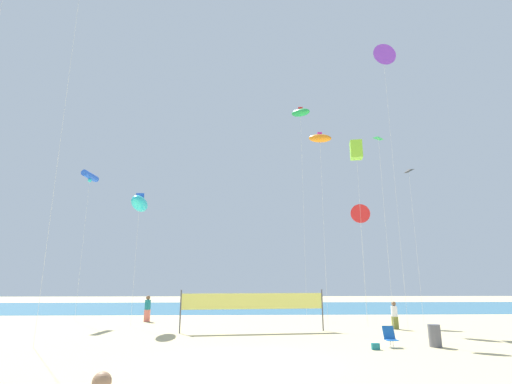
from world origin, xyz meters
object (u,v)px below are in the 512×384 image
object	(u,v)px
folding_beach_chair	(390,336)
kite_black_diamond	(408,172)
kite_red_delta	(360,214)
kite_lime_box	(356,150)
beachgoer_white_shirt	(394,314)
kite_orange_inflatable	(320,139)
kite_green_inflatable	(301,113)
kite_blue_tube	(90,176)
kite_cyan_inflatable	(140,204)
volleyball_net	(253,303)
beachgoer_teal_shirt	(148,308)
trash_barrel	(435,336)
kite_violet_delta	(383,56)
kite_green_diamond	(379,141)
beach_handbag	(376,346)

from	to	relation	value
folding_beach_chair	kite_black_diamond	distance (m)	13.32
kite_red_delta	kite_lime_box	bearing A→B (deg)	-106.85
beachgoer_white_shirt	kite_lime_box	world-z (taller)	kite_lime_box
kite_orange_inflatable	kite_green_inflatable	distance (m)	8.48
kite_blue_tube	kite_cyan_inflatable	world-z (taller)	kite_blue_tube
kite_cyan_inflatable	kite_lime_box	distance (m)	16.32
folding_beach_chair	kite_lime_box	distance (m)	14.74
volleyball_net	kite_orange_inflatable	world-z (taller)	kite_orange_inflatable
beachgoer_teal_shirt	kite_orange_inflatable	world-z (taller)	kite_orange_inflatable
folding_beach_chair	kite_orange_inflatable	distance (m)	13.17
trash_barrel	kite_orange_inflatable	xyz separation A→B (m)	(-3.60, 5.75, 11.76)
kite_black_diamond	kite_violet_delta	xyz separation A→B (m)	(-1.76, -1.70, 8.12)
volleyball_net	kite_violet_delta	world-z (taller)	kite_violet_delta
trash_barrel	kite_red_delta	world-z (taller)	kite_red_delta
volleyball_net	kite_green_diamond	world-z (taller)	kite_green_diamond
folding_beach_chair	kite_orange_inflatable	xyz separation A→B (m)	(-1.57, 5.69, 11.77)
volleyball_net	kite_cyan_inflatable	size ratio (longest dim) A/B	0.94
folding_beach_chair	kite_red_delta	world-z (taller)	kite_red_delta
beach_handbag	kite_blue_tube	bearing A→B (deg)	145.27
folding_beach_chair	kite_orange_inflatable	world-z (taller)	kite_orange_inflatable
beach_handbag	kite_green_diamond	bearing A→B (deg)	58.73
trash_barrel	kite_violet_delta	bearing A→B (deg)	77.89
kite_blue_tube	kite_lime_box	world-z (taller)	kite_lime_box
folding_beach_chair	beach_handbag	size ratio (longest dim) A/B	2.64
volleyball_net	kite_black_diamond	distance (m)	14.28
kite_violet_delta	trash_barrel	bearing A→B (deg)	-102.11
trash_barrel	kite_cyan_inflatable	size ratio (longest dim) A/B	0.11
kite_blue_tube	kite_green_diamond	xyz separation A→B (m)	(20.92, -8.68, -0.05)
kite_green_inflatable	kite_cyan_inflatable	bearing A→B (deg)	-161.16
beachgoer_teal_shirt	beach_handbag	distance (m)	17.44
beach_handbag	kite_red_delta	xyz separation A→B (m)	(3.23, 11.05, 7.80)
trash_barrel	volleyball_net	world-z (taller)	volleyball_net
beachgoer_white_shirt	kite_green_inflatable	size ratio (longest dim) A/B	0.09
kite_orange_inflatable	kite_green_inflatable	world-z (taller)	kite_green_inflatable
kite_violet_delta	kite_blue_tube	bearing A→B (deg)	163.88
kite_violet_delta	beachgoer_teal_shirt	bearing A→B (deg)	161.85
beachgoer_white_shirt	folding_beach_chair	bearing A→B (deg)	76.63
beachgoer_white_shirt	kite_orange_inflatable	xyz separation A→B (m)	(-4.32, -0.58, 11.36)
kite_green_diamond	kite_cyan_inflatable	bearing A→B (deg)	162.86
beachgoer_white_shirt	beachgoer_teal_shirt	world-z (taller)	beachgoer_teal_shirt
beach_handbag	kite_green_inflatable	xyz separation A→B (m)	(-0.82, 13.11, 17.23)
kite_cyan_inflatable	kite_green_diamond	xyz separation A→B (m)	(15.61, -4.81, 3.00)
beachgoer_white_shirt	kite_orange_inflatable	world-z (taller)	kite_orange_inflatable
kite_violet_delta	kite_cyan_inflatable	bearing A→B (deg)	171.25
kite_red_delta	kite_green_diamond	world-z (taller)	kite_green_diamond
beachgoer_teal_shirt	kite_cyan_inflatable	distance (m)	7.78
folding_beach_chair	kite_green_inflatable	xyz separation A→B (m)	(-1.73, 12.45, 16.89)
beach_handbag	beachgoer_teal_shirt	bearing A→B (deg)	137.32
trash_barrel	kite_violet_delta	world-z (taller)	kite_violet_delta
trash_barrel	kite_orange_inflatable	size ratio (longest dim) A/B	0.08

